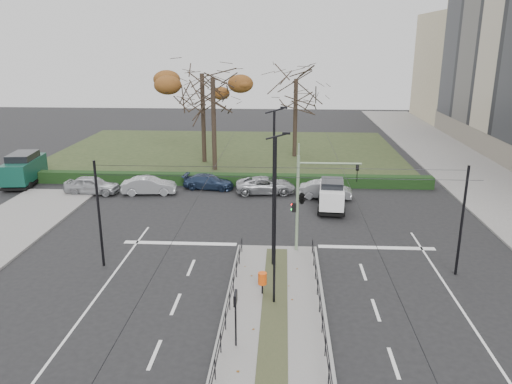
{
  "coord_description": "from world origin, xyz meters",
  "views": [
    {
      "loc": [
        0.31,
        -22.86,
        11.94
      ],
      "look_at": [
        -1.33,
        5.95,
        3.23
      ],
      "focal_mm": 35.0,
      "sensor_mm": 36.0,
      "label": 1
    }
  ],
  "objects_px": {
    "rust_tree": "(202,74)",
    "bare_tree_center": "(296,85)",
    "parked_car_first": "(92,185)",
    "green_van": "(24,168)",
    "parked_car_fifth": "(326,190)",
    "streetlamp_median_near": "(275,220)",
    "parked_car_third": "(209,182)",
    "traffic_light": "(303,196)",
    "streetlamp_median_far": "(274,188)",
    "litter_bin": "(262,279)",
    "info_panel": "(235,304)",
    "parked_car_second": "(149,186)",
    "white_van": "(332,194)",
    "bare_tree_near": "(213,84)",
    "parked_car_fourth": "(266,185)"
  },
  "relations": [
    {
      "from": "white_van",
      "to": "parked_car_fifth",
      "type": "relative_size",
      "value": 1.05
    },
    {
      "from": "parked_car_second",
      "to": "rust_tree",
      "type": "distance_m",
      "value": 14.25
    },
    {
      "from": "litter_bin",
      "to": "white_van",
      "type": "height_order",
      "value": "white_van"
    },
    {
      "from": "litter_bin",
      "to": "streetlamp_median_far",
      "type": "xyz_separation_m",
      "value": [
        0.44,
        3.34,
        3.63
      ]
    },
    {
      "from": "parked_car_third",
      "to": "bare_tree_center",
      "type": "bearing_deg",
      "value": -23.61
    },
    {
      "from": "parked_car_fourth",
      "to": "bare_tree_center",
      "type": "bearing_deg",
      "value": -15.84
    },
    {
      "from": "parked_car_third",
      "to": "parked_car_fifth",
      "type": "distance_m",
      "value": 9.9
    },
    {
      "from": "parked_car_first",
      "to": "parked_car_fifth",
      "type": "distance_m",
      "value": 18.94
    },
    {
      "from": "traffic_light",
      "to": "bare_tree_center",
      "type": "height_order",
      "value": "bare_tree_center"
    },
    {
      "from": "streetlamp_median_near",
      "to": "parked_car_third",
      "type": "height_order",
      "value": "streetlamp_median_near"
    },
    {
      "from": "green_van",
      "to": "parked_car_fifth",
      "type": "relative_size",
      "value": 1.42
    },
    {
      "from": "parked_car_third",
      "to": "rust_tree",
      "type": "relative_size",
      "value": 0.36
    },
    {
      "from": "streetlamp_median_far",
      "to": "parked_car_second",
      "type": "bearing_deg",
      "value": 128.26
    },
    {
      "from": "parked_car_first",
      "to": "green_van",
      "type": "xyz_separation_m",
      "value": [
        -6.91,
        2.54,
        0.68
      ]
    },
    {
      "from": "parked_car_fifth",
      "to": "streetlamp_median_near",
      "type": "bearing_deg",
      "value": 174.34
    },
    {
      "from": "litter_bin",
      "to": "bare_tree_near",
      "type": "relative_size",
      "value": 0.1
    },
    {
      "from": "parked_car_third",
      "to": "bare_tree_near",
      "type": "height_order",
      "value": "bare_tree_near"
    },
    {
      "from": "traffic_light",
      "to": "rust_tree",
      "type": "bearing_deg",
      "value": 112.61
    },
    {
      "from": "litter_bin",
      "to": "parked_car_fourth",
      "type": "xyz_separation_m",
      "value": [
        -0.5,
        17.32,
        -0.25
      ]
    },
    {
      "from": "parked_car_first",
      "to": "white_van",
      "type": "relative_size",
      "value": 1.02
    },
    {
      "from": "bare_tree_near",
      "to": "parked_car_fifth",
      "type": "relative_size",
      "value": 2.81
    },
    {
      "from": "traffic_light",
      "to": "bare_tree_near",
      "type": "height_order",
      "value": "bare_tree_near"
    },
    {
      "from": "rust_tree",
      "to": "bare_tree_center",
      "type": "xyz_separation_m",
      "value": [
        9.31,
        3.1,
        -1.28
      ]
    },
    {
      "from": "streetlamp_median_far",
      "to": "green_van",
      "type": "xyz_separation_m",
      "value": [
        -22.0,
        15.53,
        -3.13
      ]
    },
    {
      "from": "traffic_light",
      "to": "bare_tree_center",
      "type": "distance_m",
      "value": 25.83
    },
    {
      "from": "traffic_light",
      "to": "info_panel",
      "type": "height_order",
      "value": "traffic_light"
    },
    {
      "from": "info_panel",
      "to": "parked_car_second",
      "type": "relative_size",
      "value": 0.55
    },
    {
      "from": "streetlamp_median_near",
      "to": "parked_car_third",
      "type": "xyz_separation_m",
      "value": [
        -5.97,
        19.13,
        -3.65
      ]
    },
    {
      "from": "parked_car_first",
      "to": "bare_tree_near",
      "type": "height_order",
      "value": "bare_tree_near"
    },
    {
      "from": "info_panel",
      "to": "litter_bin",
      "type": "bearing_deg",
      "value": 78.77
    },
    {
      "from": "traffic_light",
      "to": "rust_tree",
      "type": "xyz_separation_m",
      "value": [
        -9.32,
        22.38,
        5.48
      ]
    },
    {
      "from": "parked_car_first",
      "to": "parked_car_fourth",
      "type": "bearing_deg",
      "value": -83.96
    },
    {
      "from": "rust_tree",
      "to": "parked_car_fifth",
      "type": "relative_size",
      "value": 2.83
    },
    {
      "from": "bare_tree_center",
      "to": "white_van",
      "type": "bearing_deg",
      "value": -82.19
    },
    {
      "from": "rust_tree",
      "to": "parked_car_fifth",
      "type": "distance_m",
      "value": 18.35
    },
    {
      "from": "streetlamp_median_near",
      "to": "white_van",
      "type": "bearing_deg",
      "value": 74.62
    },
    {
      "from": "rust_tree",
      "to": "parked_car_fifth",
      "type": "xyz_separation_m",
      "value": [
        11.52,
        -11.64,
        -8.27
      ]
    },
    {
      "from": "bare_tree_center",
      "to": "traffic_light",
      "type": "bearing_deg",
      "value": -89.96
    },
    {
      "from": "streetlamp_median_near",
      "to": "parked_car_third",
      "type": "bearing_deg",
      "value": 107.34
    },
    {
      "from": "traffic_light",
      "to": "parked_car_fifth",
      "type": "relative_size",
      "value": 1.39
    },
    {
      "from": "traffic_light",
      "to": "bare_tree_near",
      "type": "relative_size",
      "value": 0.49
    },
    {
      "from": "parked_car_second",
      "to": "white_van",
      "type": "bearing_deg",
      "value": -108.92
    },
    {
      "from": "streetlamp_median_far",
      "to": "bare_tree_center",
      "type": "distance_m",
      "value": 27.83
    },
    {
      "from": "litter_bin",
      "to": "parked_car_third",
      "type": "xyz_separation_m",
      "value": [
        -5.37,
        18.32,
        -0.31
      ]
    },
    {
      "from": "white_van",
      "to": "bare_tree_near",
      "type": "distance_m",
      "value": 16.69
    },
    {
      "from": "traffic_light",
      "to": "litter_bin",
      "type": "xyz_separation_m",
      "value": [
        -2.1,
        -5.47,
        -2.54
      ]
    },
    {
      "from": "parked_car_fifth",
      "to": "parked_car_second",
      "type": "bearing_deg",
      "value": 95.22
    },
    {
      "from": "info_panel",
      "to": "streetlamp_median_near",
      "type": "bearing_deg",
      "value": 67.7
    },
    {
      "from": "traffic_light",
      "to": "parked_car_first",
      "type": "distance_m",
      "value": 20.14
    },
    {
      "from": "green_van",
      "to": "bare_tree_near",
      "type": "xyz_separation_m",
      "value": [
        15.85,
        5.7,
        6.75
      ]
    }
  ]
}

